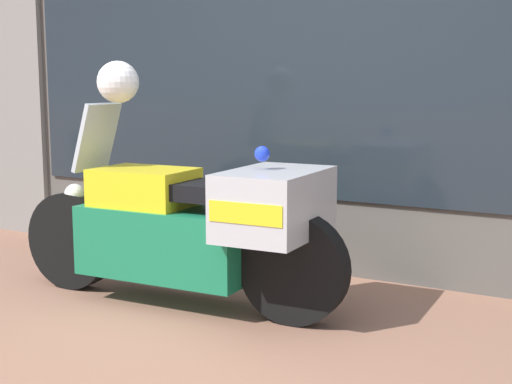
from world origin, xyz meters
name	(u,v)px	position (x,y,z in m)	size (l,w,h in m)	color
ground_plane	(178,353)	(0.00, 0.00, 0.00)	(60.00, 60.00, 0.00)	#8E604C
window_display	(370,211)	(0.28, 2.03, 0.45)	(5.67, 0.30, 1.85)	slate
paramedic_motorcycle	(195,225)	(-0.35, 0.68, 0.52)	(2.28, 0.76, 1.25)	black
white_helmet	(118,82)	(-0.89, 0.66, 1.38)	(0.26, 0.26, 0.26)	white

